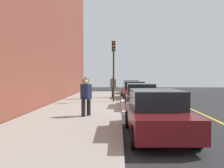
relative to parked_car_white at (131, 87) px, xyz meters
name	(u,v)px	position (x,y,z in m)	size (l,w,h in m)	color
ground_plane	(138,109)	(11.24, -0.15, -0.76)	(56.00, 56.00, 0.00)	#28282B
sidewalk	(83,108)	(11.24, -3.45, -0.68)	(28.00, 4.60, 0.15)	#A39E93
lane_stripe_centre	(191,109)	(11.24, 3.05, -0.75)	(28.00, 0.14, 0.01)	gold
snow_bank_curb	(125,103)	(9.33, -0.85, -0.65)	(8.98, 0.56, 0.22)	white
parked_car_white	(131,87)	(0.00, 0.00, 0.00)	(4.23, 1.93, 1.51)	black
parked_car_red	(134,91)	(5.59, -0.04, 0.00)	(4.21, 2.00, 1.51)	black
parked_car_charcoal	(141,96)	(11.04, 0.05, 0.00)	(4.37, 1.94, 1.51)	black
parked_car_maroon	(156,113)	(17.69, -0.04, 0.00)	(4.29, 1.99, 1.51)	black
pedestrian_navy_coat	(86,97)	(14.70, -2.78, 0.28)	(0.49, 0.53, 1.67)	black
pedestrian_olive_coat	(86,87)	(6.35, -3.94, 0.35)	(0.57, 0.55, 1.80)	black
pedestrian_grey_coat	(113,86)	(5.09, -1.78, 0.36)	(0.59, 0.52, 1.81)	black
traffic_light_pole	(114,61)	(8.48, -1.66, 2.31)	(0.35, 0.26, 4.32)	#2D2D19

